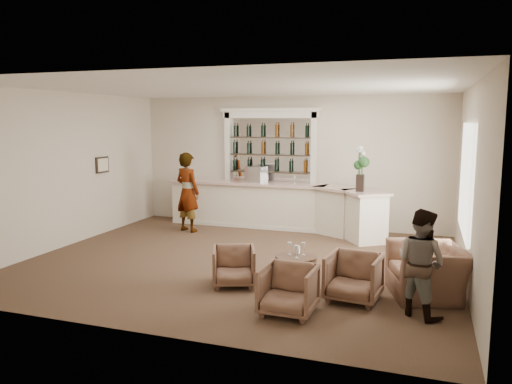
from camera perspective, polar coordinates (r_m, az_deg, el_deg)
ground at (r=9.74m, az=-1.71°, el=-7.88°), size 8.00×8.00×0.00m
room_shell at (r=9.98m, az=0.56°, el=6.14°), size 8.04×7.02×3.32m
bar_counter at (r=12.44m, az=2.47°, el=-1.63°), size 5.72×1.80×1.14m
back_bar_alcove at (r=12.76m, az=1.59°, el=5.22°), size 2.64×0.25×3.00m
cocktail_table at (r=8.33m, az=4.59°, el=-8.93°), size 0.69×0.69×0.50m
sommelier at (r=12.22m, az=-7.83°, el=-0.01°), size 0.82×0.67×1.93m
guest at (r=7.30m, az=18.32°, el=-7.69°), size 0.93×0.89×1.51m
armchair_left at (r=8.30m, az=-2.55°, el=-8.46°), size 0.90×0.91×0.64m
armchair_center at (r=7.13m, az=3.72°, el=-11.10°), size 0.76×0.78×0.69m
armchair_right at (r=7.75m, az=11.10°, el=-9.53°), size 0.85×0.87×0.72m
armchair_far at (r=8.23m, az=18.99°, el=-8.56°), size 1.35×1.45×0.78m
espresso_machine at (r=12.55m, az=0.05°, el=2.01°), size 0.53×0.47×0.41m
flower_vase at (r=11.20m, az=11.86°, el=2.90°), size 0.26×0.26×0.99m
wine_glass_bar_left at (r=12.48m, az=0.21°, el=1.52°), size 0.07×0.07×0.21m
wine_glass_bar_right at (r=12.29m, az=4.42°, el=1.40°), size 0.07×0.07×0.21m
wine_glass_tbl_a at (r=8.29m, az=3.86°, el=-6.46°), size 0.07×0.07×0.21m
wine_glass_tbl_b at (r=8.28m, az=5.43°, el=-6.49°), size 0.07×0.07×0.21m
wine_glass_tbl_c at (r=8.10m, az=4.66°, el=-6.82°), size 0.07×0.07×0.21m
napkin_holder at (r=8.38m, az=4.72°, el=-6.62°), size 0.08×0.08×0.12m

